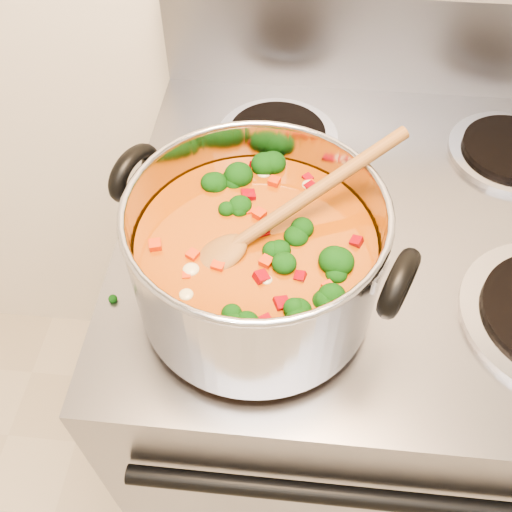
% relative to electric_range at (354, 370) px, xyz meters
% --- Properties ---
extents(electric_range, '(0.75, 0.68, 1.08)m').
position_rel_electric_range_xyz_m(electric_range, '(0.00, 0.00, 0.00)').
color(electric_range, gray).
rests_on(electric_range, ground).
extents(stockpot, '(0.33, 0.28, 0.17)m').
position_rel_electric_range_xyz_m(stockpot, '(-0.18, -0.16, 0.54)').
color(stockpot, '#ADADB5').
rests_on(stockpot, electric_range).
extents(wooden_spoon, '(0.23, 0.18, 0.09)m').
position_rel_electric_range_xyz_m(wooden_spoon, '(-0.17, -0.15, 0.59)').
color(wooden_spoon, brown).
rests_on(wooden_spoon, stockpot).
extents(cooktop_crumbs, '(0.06, 0.24, 0.01)m').
position_rel_electric_range_xyz_m(cooktop_crumbs, '(-0.33, -0.15, 0.46)').
color(cooktop_crumbs, black).
rests_on(cooktop_crumbs, electric_range).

